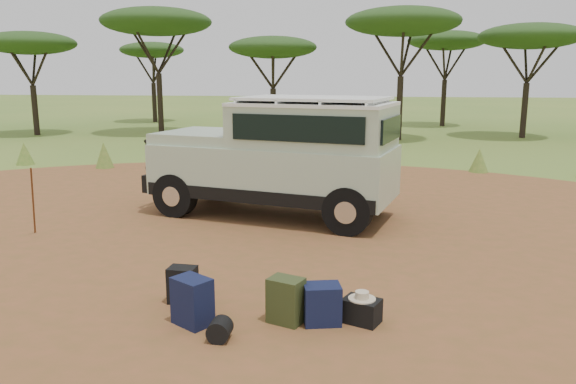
# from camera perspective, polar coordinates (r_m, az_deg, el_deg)

# --- Properties ---
(ground) EXTENTS (140.00, 140.00, 0.00)m
(ground) POSITION_cam_1_polar(r_m,az_deg,el_deg) (9.71, -7.10, -6.31)
(ground) COLOR #527C2C
(ground) RESTS_ON ground
(dirt_clearing) EXTENTS (23.00, 23.00, 0.01)m
(dirt_clearing) POSITION_cam_1_polar(r_m,az_deg,el_deg) (9.71, -7.10, -6.28)
(dirt_clearing) COLOR brown
(dirt_clearing) RESTS_ON ground
(grass_fringe) EXTENTS (36.60, 1.60, 0.90)m
(grass_fringe) POSITION_cam_1_polar(r_m,az_deg,el_deg) (17.92, 0.29, 3.50)
(grass_fringe) COLOR #527C2C
(grass_fringe) RESTS_ON ground
(acacia_treeline) EXTENTS (46.70, 13.20, 6.26)m
(acacia_treeline) POSITION_cam_1_polar(r_m,az_deg,el_deg) (28.82, 4.60, 15.54)
(acacia_treeline) COLOR black
(acacia_treeline) RESTS_ON ground
(safari_vehicle) EXTENTS (5.58, 3.27, 2.56)m
(safari_vehicle) POSITION_cam_1_polar(r_m,az_deg,el_deg) (11.96, -0.71, 3.33)
(safari_vehicle) COLOR #ACBEA2
(safari_vehicle) RESTS_ON ground
(walking_staff) EXTENTS (0.30, 0.38, 1.34)m
(walking_staff) POSITION_cam_1_polar(r_m,az_deg,el_deg) (11.60, -24.48, -0.86)
(walking_staff) COLOR brown
(walking_staff) RESTS_ON ground
(backpack_black) EXTENTS (0.38, 0.29, 0.50)m
(backpack_black) POSITION_cam_1_polar(r_m,az_deg,el_deg) (7.74, -10.65, -9.26)
(backpack_black) COLOR black
(backpack_black) RESTS_ON ground
(backpack_navy) EXTENTS (0.56, 0.52, 0.60)m
(backpack_navy) POSITION_cam_1_polar(r_m,az_deg,el_deg) (7.06, -9.69, -10.91)
(backpack_navy) COLOR #13183E
(backpack_navy) RESTS_ON ground
(backpack_olive) EXTENTS (0.49, 0.43, 0.57)m
(backpack_olive) POSITION_cam_1_polar(r_m,az_deg,el_deg) (7.02, -0.21, -10.98)
(backpack_olive) COLOR #3B4821
(backpack_olive) RESTS_ON ground
(duffel_navy) EXTENTS (0.51, 0.43, 0.50)m
(duffel_navy) POSITION_cam_1_polar(r_m,az_deg,el_deg) (7.02, 3.48, -11.32)
(duffel_navy) COLOR #13183E
(duffel_navy) RESTS_ON ground
(hard_case) EXTENTS (0.53, 0.46, 0.31)m
(hard_case) POSITION_cam_1_polar(r_m,az_deg,el_deg) (7.12, 7.48, -11.89)
(hard_case) COLOR black
(hard_case) RESTS_ON ground
(stuff_sack) EXTENTS (0.27, 0.27, 0.27)m
(stuff_sack) POSITION_cam_1_polar(r_m,az_deg,el_deg) (6.69, -6.95, -13.73)
(stuff_sack) COLOR black
(stuff_sack) RESTS_ON ground
(safari_hat) EXTENTS (0.34, 0.34, 0.10)m
(safari_hat) POSITION_cam_1_polar(r_m,az_deg,el_deg) (7.05, 7.52, -10.46)
(safari_hat) COLOR beige
(safari_hat) RESTS_ON hard_case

